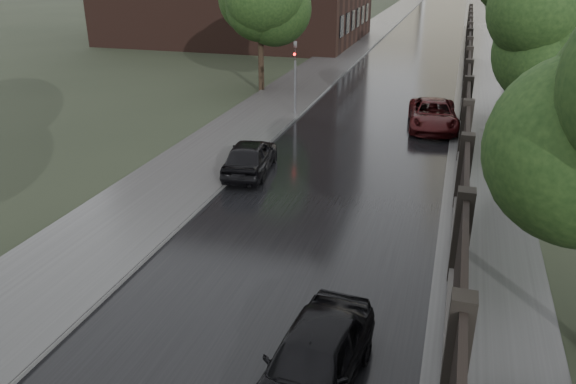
{
  "coord_description": "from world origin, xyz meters",
  "views": [
    {
      "loc": [
        4.04,
        -3.85,
        8.2
      ],
      "look_at": [
        -0.53,
        11.23,
        1.5
      ],
      "focal_mm": 35.0,
      "sensor_mm": 36.0,
      "label": 1
    }
  ],
  "objects_px": {
    "hatchback_left": "(250,156)",
    "tree_left_far": "(260,7)",
    "tree_right_c": "(518,5)",
    "tree_right_b": "(550,39)",
    "car_right_near": "(313,361)",
    "car_right_far": "(433,115)",
    "traffic_light": "(295,72)"
  },
  "relations": [
    {
      "from": "hatchback_left",
      "to": "traffic_light",
      "type": "bearing_deg",
      "value": -92.82
    },
    {
      "from": "hatchback_left",
      "to": "tree_left_far",
      "type": "bearing_deg",
      "value": -79.75
    },
    {
      "from": "tree_left_far",
      "to": "tree_right_c",
      "type": "bearing_deg",
      "value": 32.83
    },
    {
      "from": "tree_left_far",
      "to": "car_right_near",
      "type": "xyz_separation_m",
      "value": [
        9.93,
        -25.14,
        -4.51
      ]
    },
    {
      "from": "car_right_near",
      "to": "tree_left_far",
      "type": "bearing_deg",
      "value": 116.82
    },
    {
      "from": "car_right_near",
      "to": "car_right_far",
      "type": "bearing_deg",
      "value": 92.02
    },
    {
      "from": "tree_right_b",
      "to": "car_right_far",
      "type": "bearing_deg",
      "value": 148.49
    },
    {
      "from": "traffic_light",
      "to": "hatchback_left",
      "type": "distance_m",
      "value": 9.07
    },
    {
      "from": "car_right_near",
      "to": "hatchback_left",
      "type": "bearing_deg",
      "value": 121.44
    },
    {
      "from": "traffic_light",
      "to": "hatchback_left",
      "type": "xyz_separation_m",
      "value": [
        0.7,
        -8.88,
        -1.69
      ]
    },
    {
      "from": "tree_right_c",
      "to": "car_right_far",
      "type": "bearing_deg",
      "value": -106.22
    },
    {
      "from": "traffic_light",
      "to": "car_right_far",
      "type": "xyz_separation_m",
      "value": [
        7.36,
        -0.27,
        -1.69
      ]
    },
    {
      "from": "tree_right_b",
      "to": "car_right_far",
      "type": "distance_m",
      "value": 6.72
    },
    {
      "from": "hatchback_left",
      "to": "car_right_near",
      "type": "bearing_deg",
      "value": 108.83
    },
    {
      "from": "traffic_light",
      "to": "car_right_far",
      "type": "distance_m",
      "value": 7.55
    },
    {
      "from": "car_right_far",
      "to": "car_right_near",
      "type": "bearing_deg",
      "value": -99.38
    },
    {
      "from": "traffic_light",
      "to": "car_right_near",
      "type": "height_order",
      "value": "traffic_light"
    },
    {
      "from": "car_right_near",
      "to": "car_right_far",
      "type": "height_order",
      "value": "car_right_near"
    },
    {
      "from": "tree_left_far",
      "to": "tree_right_c",
      "type": "height_order",
      "value": "tree_left_far"
    },
    {
      "from": "tree_right_c",
      "to": "car_right_near",
      "type": "xyz_separation_m",
      "value": [
        -5.57,
        -35.14,
        -4.22
      ]
    },
    {
      "from": "tree_right_b",
      "to": "hatchback_left",
      "type": "relative_size",
      "value": 1.69
    },
    {
      "from": "tree_right_b",
      "to": "car_right_near",
      "type": "xyz_separation_m",
      "value": [
        -5.57,
        -17.14,
        -4.22
      ]
    },
    {
      "from": "tree_right_c",
      "to": "car_right_far",
      "type": "distance_m",
      "value": 16.47
    },
    {
      "from": "tree_left_far",
      "to": "tree_right_b",
      "type": "distance_m",
      "value": 17.45
    },
    {
      "from": "tree_left_far",
      "to": "hatchback_left",
      "type": "relative_size",
      "value": 1.78
    },
    {
      "from": "tree_right_b",
      "to": "tree_right_c",
      "type": "xyz_separation_m",
      "value": [
        0.0,
        18.0,
        0.0
      ]
    },
    {
      "from": "tree_right_b",
      "to": "tree_right_c",
      "type": "distance_m",
      "value": 18.0
    },
    {
      "from": "tree_left_far",
      "to": "tree_right_c",
      "type": "xyz_separation_m",
      "value": [
        15.5,
        10.0,
        -0.29
      ]
    },
    {
      "from": "tree_right_b",
      "to": "car_right_near",
      "type": "bearing_deg",
      "value": -108.02
    },
    {
      "from": "car_right_near",
      "to": "car_right_far",
      "type": "xyz_separation_m",
      "value": [
        1.13,
        19.86,
        -0.03
      ]
    },
    {
      "from": "tree_right_b",
      "to": "hatchback_left",
      "type": "height_order",
      "value": "tree_right_b"
    },
    {
      "from": "tree_right_b",
      "to": "hatchback_left",
      "type": "bearing_deg",
      "value": -152.06
    }
  ]
}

